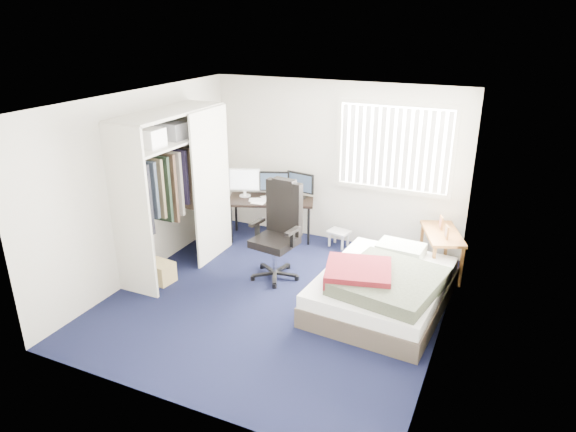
{
  "coord_description": "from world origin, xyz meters",
  "views": [
    {
      "loc": [
        2.48,
        -5.14,
        3.37
      ],
      "look_at": [
        -0.03,
        0.4,
        0.99
      ],
      "focal_mm": 32.0,
      "sensor_mm": 36.0,
      "label": 1
    }
  ],
  "objects_px": {
    "nightstand": "(442,237)",
    "bed": "(383,287)",
    "desk": "(271,196)",
    "office_chair": "(278,240)"
  },
  "relations": [
    {
      "from": "office_chair",
      "to": "nightstand",
      "type": "xyz_separation_m",
      "value": [
        2.02,
        0.98,
        0.02
      ]
    },
    {
      "from": "nightstand",
      "to": "bed",
      "type": "distance_m",
      "value": 1.35
    },
    {
      "from": "desk",
      "to": "nightstand",
      "type": "xyz_separation_m",
      "value": [
        2.69,
        -0.16,
        -0.16
      ]
    },
    {
      "from": "desk",
      "to": "nightstand",
      "type": "height_order",
      "value": "desk"
    },
    {
      "from": "office_chair",
      "to": "bed",
      "type": "distance_m",
      "value": 1.57
    },
    {
      "from": "office_chair",
      "to": "desk",
      "type": "bearing_deg",
      "value": 120.21
    },
    {
      "from": "nightstand",
      "to": "bed",
      "type": "relative_size",
      "value": 0.49
    },
    {
      "from": "desk",
      "to": "office_chair",
      "type": "relative_size",
      "value": 1.09
    },
    {
      "from": "nightstand",
      "to": "bed",
      "type": "height_order",
      "value": "nightstand"
    },
    {
      "from": "nightstand",
      "to": "bed",
      "type": "bearing_deg",
      "value": -111.79
    }
  ]
}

